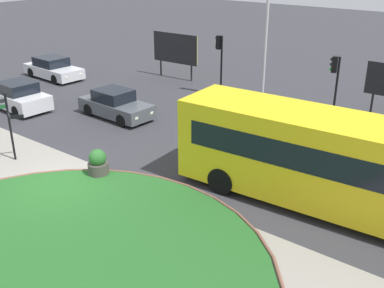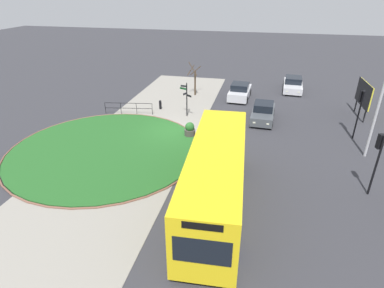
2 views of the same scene
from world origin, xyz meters
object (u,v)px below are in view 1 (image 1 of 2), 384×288
(car_far_lane, at_px, (53,69))
(traffic_light_near, at_px, (335,75))
(car_trailing, at_px, (18,96))
(car_near_lane, at_px, (116,105))
(planter_near_signpost, at_px, (98,164))
(bus_yellow, at_px, (325,160))
(signpost_directional, at_px, (8,122))
(billboard_right, at_px, (175,49))
(traffic_light_far, at_px, (220,52))
(lamppost_tall, at_px, (267,13))

(car_far_lane, relative_size, traffic_light_near, 1.34)
(traffic_light_near, bearing_deg, car_trailing, 13.55)
(car_trailing, bearing_deg, car_near_lane, -152.38)
(traffic_light_near, bearing_deg, planter_near_signpost, 50.41)
(bus_yellow, distance_m, car_near_lane, 12.42)
(bus_yellow, xyz_separation_m, planter_near_signpost, (-7.75, -3.11, -1.22))
(signpost_directional, xyz_separation_m, car_far_lane, (-9.73, 9.28, -1.07))
(bus_yellow, height_order, traffic_light_near, traffic_light_near)
(signpost_directional, xyz_separation_m, car_near_lane, (-0.58, 6.38, -1.06))
(billboard_right, bearing_deg, bus_yellow, -36.48)
(planter_near_signpost, bearing_deg, traffic_light_far, 101.77)
(car_far_lane, distance_m, lamppost_tall, 15.19)
(signpost_directional, height_order, billboard_right, billboard_right)
(car_near_lane, height_order, billboard_right, billboard_right)
(car_near_lane, height_order, traffic_light_far, traffic_light_far)
(car_trailing, height_order, planter_near_signpost, car_trailing)
(car_trailing, height_order, traffic_light_far, traffic_light_far)
(signpost_directional, relative_size, traffic_light_near, 0.85)
(car_far_lane, relative_size, billboard_right, 1.29)
(car_trailing, xyz_separation_m, traffic_light_near, (14.51, 8.13, 1.83))
(traffic_light_far, xyz_separation_m, lamppost_tall, (2.89, 0.18, 2.39))
(lamppost_tall, bearing_deg, car_trailing, -138.00)
(car_near_lane, relative_size, lamppost_tall, 0.45)
(car_near_lane, distance_m, lamppost_tall, 9.39)
(signpost_directional, distance_m, planter_near_signpost, 4.23)
(billboard_right, xyz_separation_m, planter_near_signpost, (7.00, -13.19, -1.47))
(bus_yellow, distance_m, lamppost_tall, 11.90)
(lamppost_tall, bearing_deg, bus_yellow, -50.31)
(car_far_lane, xyz_separation_m, lamppost_tall, (14.04, 3.84, 4.34))
(lamppost_tall, bearing_deg, signpost_directional, -108.21)
(signpost_directional, relative_size, traffic_light_far, 0.83)
(car_far_lane, bearing_deg, signpost_directional, -40.56)
(signpost_directional, distance_m, car_near_lane, 6.49)
(traffic_light_far, relative_size, lamppost_tall, 0.38)
(lamppost_tall, xyz_separation_m, billboard_right, (-7.44, 1.27, -3.01))
(traffic_light_near, bearing_deg, car_far_lane, -6.88)
(traffic_light_near, bearing_deg, billboard_right, -26.40)
(signpost_directional, xyz_separation_m, bus_yellow, (11.62, 4.31, 0.00))
(planter_near_signpost, bearing_deg, bus_yellow, 21.89)
(car_near_lane, relative_size, traffic_light_near, 1.23)
(signpost_directional, xyz_separation_m, car_trailing, (-5.79, 4.02, -1.02))
(car_near_lane, relative_size, billboard_right, 1.18)
(car_far_lane, distance_m, billboard_right, 8.45)
(car_far_lane, bearing_deg, car_trailing, -50.14)
(billboard_right, relative_size, planter_near_signpost, 3.25)
(car_far_lane, xyz_separation_m, traffic_light_far, (11.15, 3.66, 1.94))
(car_trailing, xyz_separation_m, traffic_light_far, (7.22, 8.92, 1.89))
(bus_yellow, relative_size, car_near_lane, 2.44)
(lamppost_tall, relative_size, billboard_right, 2.62)
(billboard_right, bearing_deg, signpost_directional, -79.88)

